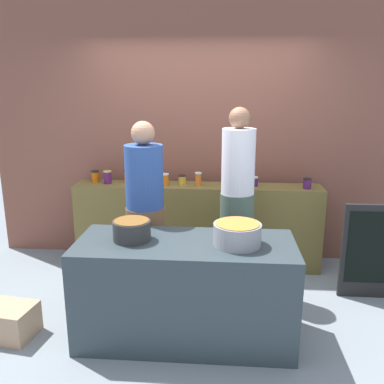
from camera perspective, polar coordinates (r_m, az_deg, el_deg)
name	(u,v)px	position (r m, az deg, el deg)	size (l,w,h in m)	color
ground	(189,316)	(3.85, -0.43, -16.69)	(12.00, 12.00, 0.00)	gray
storefront_wall	(200,129)	(4.76, 1.06, 8.61)	(4.80, 0.12, 3.00)	brown
display_shelf	(197,226)	(4.64, 0.73, -4.65)	(2.70, 0.36, 0.93)	brown
prep_table	(186,290)	(3.38, -0.90, -13.38)	(1.70, 0.70, 0.82)	#2D393F
preserve_jar_0	(95,176)	(4.76, -13.21, 2.12)	(0.09, 0.09, 0.13)	#D85E0B
preserve_jar_1	(108,177)	(4.66, -11.56, 2.02)	(0.09, 0.09, 0.14)	#581B55
preserve_jar_2	(127,176)	(4.66, -8.91, 2.15)	(0.07, 0.07, 0.14)	orange
preserve_jar_3	(152,178)	(4.62, -5.52, 1.92)	(0.09, 0.09, 0.11)	#974928
preserve_jar_4	(165,179)	(4.50, -3.75, 1.75)	(0.09, 0.09, 0.13)	orange
preserve_jar_5	(182,180)	(4.55, -1.36, 1.72)	(0.08, 0.08, 0.10)	gold
preserve_jar_6	(198,179)	(4.46, 0.87, 1.80)	(0.07, 0.07, 0.15)	orange
preserve_jar_7	(230,180)	(4.44, 5.22, 1.65)	(0.08, 0.08, 0.15)	#56194B
preserve_jar_8	(241,179)	(4.51, 6.77, 1.73)	(0.08, 0.08, 0.14)	#BC3A1E
preserve_jar_9	(255,181)	(4.50, 8.64, 1.46)	(0.07, 0.07, 0.11)	#461959
preserve_jar_10	(307,183)	(4.51, 15.59, 1.14)	(0.09, 0.09, 0.11)	#4F1B56
cooking_pot_left	(132,230)	(3.26, -8.30, -5.24)	(0.29, 0.29, 0.16)	#2D2D2D
cooking_pot_center	(237,234)	(3.15, 6.26, -5.79)	(0.36, 0.36, 0.17)	gray
cook_with_tongs	(146,223)	(3.80, -6.42, -4.31)	(0.35, 0.35, 1.70)	brown
cook_in_cap	(237,210)	(3.99, 6.21, -2.51)	(0.32, 0.32, 1.80)	#485B4E
bread_crate	(8,321)	(3.83, -24.06, -15.94)	(0.43, 0.32, 0.26)	tan
chalkboard_sign	(373,251)	(4.30, 23.74, -7.51)	(0.60, 0.05, 0.93)	black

